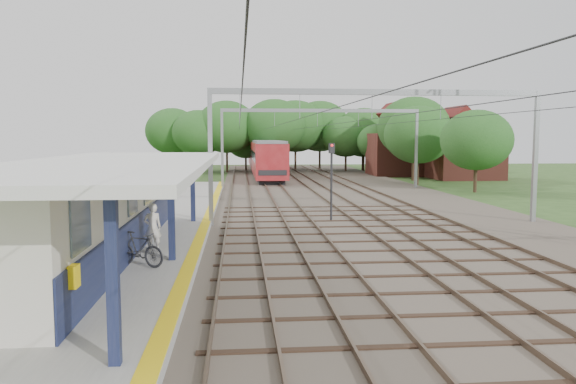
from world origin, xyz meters
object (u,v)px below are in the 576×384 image
train (263,155)px  signal_post (331,173)px  bicycle (139,249)px  person (153,228)px

train → signal_post: size_ratio=9.19×
signal_post → bicycle: bearing=-142.1°
person → train: size_ratio=0.05×
person → signal_post: 12.08m
person → bicycle: person is taller
bicycle → signal_post: signal_post is taller
bicycle → signal_post: (8.21, 11.20, 1.73)m
signal_post → train: bearing=76.7°
person → bicycle: bearing=67.3°
bicycle → signal_post: size_ratio=0.45×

